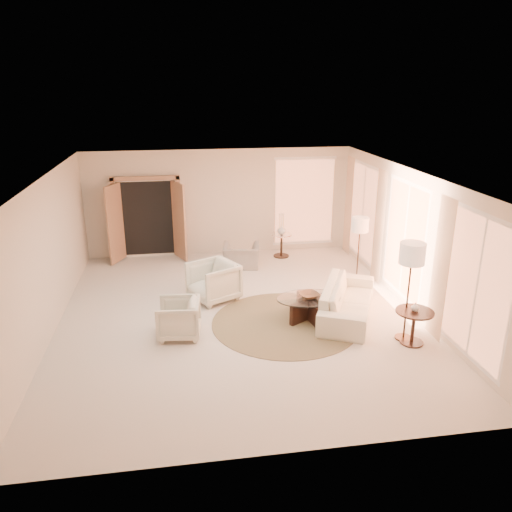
{
  "coord_description": "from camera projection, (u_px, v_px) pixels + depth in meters",
  "views": [
    {
      "loc": [
        -1.09,
        -8.98,
        4.39
      ],
      "look_at": [
        0.4,
        0.4,
        1.1
      ],
      "focal_mm": 35.0,
      "sensor_mm": 36.0,
      "label": 1
    }
  ],
  "objects": [
    {
      "name": "sofa",
      "position": [
        347.0,
        300.0,
        9.87
      ],
      "size": [
        1.77,
        2.45,
        0.67
      ],
      "primitive_type": "imported",
      "rotation": [
        0.0,
        0.0,
        1.14
      ],
      "color": "beige",
      "rests_on": "room"
    },
    {
      "name": "accent_chair",
      "position": [
        241.0,
        252.0,
        12.5
      ],
      "size": [
        0.97,
        0.71,
        0.78
      ],
      "primitive_type": "imported",
      "rotation": [
        0.0,
        0.0,
        2.99
      ],
      "color": "gray",
      "rests_on": "room"
    },
    {
      "name": "area_rug",
      "position": [
        285.0,
        323.0,
        9.66
      ],
      "size": [
        3.59,
        3.59,
        0.01
      ],
      "primitive_type": "cylinder",
      "rotation": [
        0.0,
        0.0,
        -0.31
      ],
      "color": "#433722",
      "rests_on": "room"
    },
    {
      "name": "coffee_table",
      "position": [
        309.0,
        306.0,
        9.73
      ],
      "size": [
        1.66,
        1.66,
        0.46
      ],
      "rotation": [
        0.0,
        0.0,
        -0.41
      ],
      "color": "black",
      "rests_on": "room"
    },
    {
      "name": "french_doors",
      "position": [
        148.0,
        219.0,
        12.91
      ],
      "size": [
        1.95,
        0.66,
        2.16
      ],
      "color": "#A97A58",
      "rests_on": "room"
    },
    {
      "name": "end_vase",
      "position": [
        415.0,
        307.0,
        8.69
      ],
      "size": [
        0.19,
        0.19,
        0.16
      ],
      "primitive_type": "imported",
      "rotation": [
        0.0,
        0.0,
        -0.3
      ],
      "color": "silver",
      "rests_on": "end_table"
    },
    {
      "name": "end_table",
      "position": [
        414.0,
        321.0,
        8.78
      ],
      "size": [
        0.66,
        0.66,
        0.63
      ],
      "rotation": [
        0.0,
        0.0,
        0.34
      ],
      "color": "black",
      "rests_on": "room"
    },
    {
      "name": "floor_lamp_far",
      "position": [
        412.0,
        258.0,
        8.57
      ],
      "size": [
        0.44,
        0.44,
        1.83
      ],
      "rotation": [
        0.0,
        0.0,
        -0.16
      ],
      "color": "black",
      "rests_on": "room"
    },
    {
      "name": "armchair_left",
      "position": [
        213.0,
        280.0,
        10.57
      ],
      "size": [
        1.15,
        1.17,
        0.91
      ],
      "primitive_type": "imported",
      "rotation": [
        0.0,
        0.0,
        -1.08
      ],
      "color": "beige",
      "rests_on": "room"
    },
    {
      "name": "side_table",
      "position": [
        281.0,
        243.0,
        13.26
      ],
      "size": [
        0.54,
        0.54,
        0.63
      ],
      "rotation": [
        0.0,
        0.0,
        0.31
      ],
      "color": "black",
      "rests_on": "room"
    },
    {
      "name": "curtains_right",
      "position": [
        386.0,
        232.0,
        10.99
      ],
      "size": [
        0.06,
        5.2,
        2.6
      ],
      "primitive_type": null,
      "color": "beige",
      "rests_on": "room"
    },
    {
      "name": "room",
      "position": [
        239.0,
        249.0,
        9.52
      ],
      "size": [
        7.04,
        8.04,
        2.83
      ],
      "color": "beige",
      "rests_on": "ground"
    },
    {
      "name": "windows_right",
      "position": [
        406.0,
        241.0,
        10.14
      ],
      "size": [
        0.1,
        6.4,
        2.4
      ],
      "primitive_type": null,
      "color": "#ED8D5F",
      "rests_on": "room"
    },
    {
      "name": "floor_lamp_near",
      "position": [
        360.0,
        228.0,
        11.16
      ],
      "size": [
        0.38,
        0.38,
        1.57
      ],
      "rotation": [
        0.0,
        0.0,
        -0.24
      ],
      "color": "black",
      "rests_on": "room"
    },
    {
      "name": "bowl",
      "position": [
        309.0,
        295.0,
        9.65
      ],
      "size": [
        0.48,
        0.48,
        0.09
      ],
      "primitive_type": "imported",
      "rotation": [
        0.0,
        0.0,
        0.3
      ],
      "color": "brown",
      "rests_on": "coffee_table"
    },
    {
      "name": "side_vase",
      "position": [
        282.0,
        230.0,
        13.14
      ],
      "size": [
        0.27,
        0.27,
        0.25
      ],
      "primitive_type": "imported",
      "rotation": [
        0.0,
        0.0,
        0.16
      ],
      "color": "silver",
      "rests_on": "side_table"
    },
    {
      "name": "armchair_right",
      "position": [
        178.0,
        317.0,
        9.06
      ],
      "size": [
        0.77,
        0.81,
        0.77
      ],
      "primitive_type": "imported",
      "rotation": [
        0.0,
        0.0,
        -1.67
      ],
      "color": "beige",
      "rests_on": "room"
    },
    {
      "name": "window_back_corner",
      "position": [
        304.0,
        202.0,
        13.57
      ],
      "size": [
        1.7,
        0.1,
        2.4
      ],
      "primitive_type": null,
      "color": "#ED8D5F",
      "rests_on": "room"
    }
  ]
}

